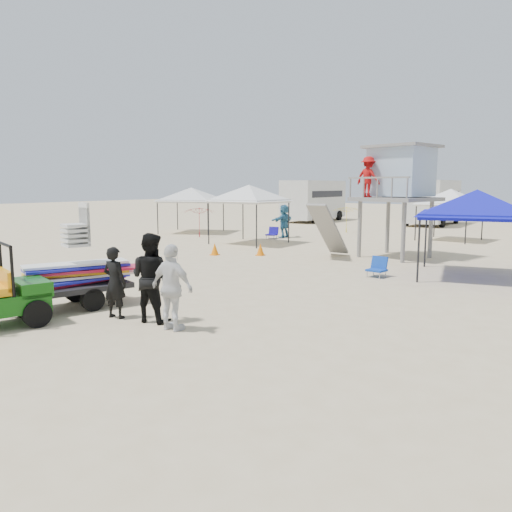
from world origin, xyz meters
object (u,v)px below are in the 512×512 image
Objects in this scene: surf_trailer at (82,270)px; lifeguard_tower at (396,176)px; canopy_blue at (477,194)px; man_left at (115,283)px.

lifeguard_tower is at bearing 74.43° from surf_trailer.
lifeguard_tower reaches higher than canopy_blue.
surf_trailer is 13.04m from lifeguard_tower.
man_left is (1.52, -0.30, -0.10)m from surf_trailer.
surf_trailer is at bearing -20.02° from man_left.
man_left is 0.36× the size of lifeguard_tower.
man_left is 0.41× the size of canopy_blue.
canopy_blue reaches higher than man_left.
man_left is at bearing -11.18° from surf_trailer.
surf_trailer is 11.79m from canopy_blue.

